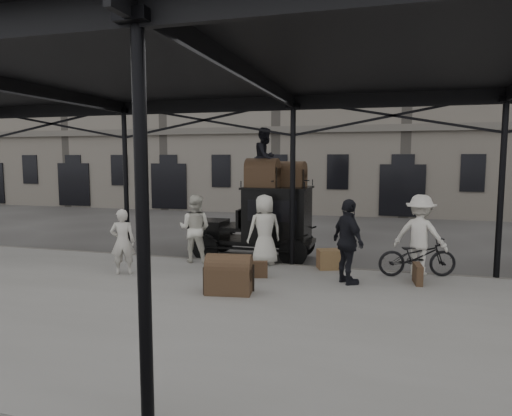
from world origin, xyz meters
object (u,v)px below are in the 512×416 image
Objects in this scene: taxi at (267,220)px; bicycle at (417,256)px; porter_left at (123,242)px; porter_official at (348,242)px; steamer_trunk_platform at (229,277)px; steamer_trunk_roof_near at (262,175)px.

bicycle is (4.12, -1.43, -0.56)m from taxi.
porter_left is 0.83× the size of porter_official.
steamer_trunk_platform is at bearing -87.32° from taxi.
porter_left reaches higher than steamer_trunk_platform.
steamer_trunk_roof_near is (-2.63, 2.31, 1.40)m from porter_official.
porter_left is 1.73× the size of steamer_trunk_roof_near.
steamer_trunk_roof_near is at bearing 58.40° from bicycle.
porter_left is 4.33m from steamer_trunk_roof_near.
taxi is at bearing 54.97° from bicycle.
porter_left is 7.20m from bicycle.
bicycle is (6.98, 1.75, -0.32)m from porter_left.
taxi is 2.25× the size of porter_left.
porter_left is 0.87× the size of bicycle.
steamer_trunk_platform is at bearing 107.09° from bicycle.
taxi reaches higher than porter_official.
bicycle is at bearing -19.09° from taxi.
steamer_trunk_roof_near reaches higher than taxi.
steamer_trunk_platform is (-2.36, -1.43, -0.62)m from porter_official.
steamer_trunk_platform is at bearing 141.72° from porter_left.
bicycle is 4.69m from steamer_trunk_platform.
bicycle is (1.57, 1.13, -0.48)m from porter_official.
taxi is 1.95× the size of bicycle.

